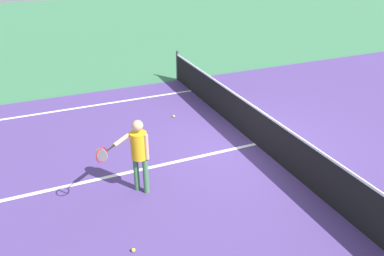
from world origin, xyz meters
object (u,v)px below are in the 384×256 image
Objects in this scene: tennis_ball_near_net at (174,116)px; tennis_ball_mid_court at (133,250)px; player_near at (138,149)px; net at (257,126)px.

tennis_ball_near_net and tennis_ball_mid_court have the same top height.
player_near is at bearing 159.31° from tennis_ball_mid_court.
tennis_ball_mid_court is at bearing -27.93° from tennis_ball_near_net.
net is 164.46× the size of tennis_ball_mid_court.
net reaches higher than tennis_ball_near_net.
tennis_ball_mid_court is at bearing -58.47° from net.
net is 164.46× the size of tennis_ball_near_net.
tennis_ball_mid_court is (4.64, -2.46, 0.00)m from tennis_ball_near_net.
player_near is at bearing -76.34° from net.
tennis_ball_near_net is (-2.32, -1.32, -0.46)m from net.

